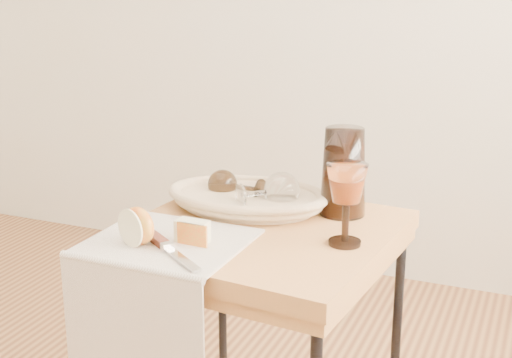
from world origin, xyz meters
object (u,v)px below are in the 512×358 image
at_px(tea_towel, 168,242).
at_px(bread_basket, 248,200).
at_px(table_knife, 169,248).
at_px(goblet_lying_a, 238,187).
at_px(pitcher, 343,172).
at_px(wine_goblet, 346,204).
at_px(goblet_lying_b, 264,192).
at_px(apple_half, 139,226).

relative_size(tea_towel, bread_basket, 0.93).
bearing_deg(table_knife, goblet_lying_a, 125.19).
xyz_separation_m(goblet_lying_a, pitcher, (0.25, 0.04, 0.06)).
bearing_deg(pitcher, wine_goblet, -80.56).
bearing_deg(pitcher, table_knife, -132.17).
distance_m(goblet_lying_a, goblet_lying_b, 0.09).
bearing_deg(wine_goblet, apple_half, -155.88).
xyz_separation_m(goblet_lying_b, table_knife, (-0.09, -0.31, -0.04)).
height_order(apple_half, table_knife, apple_half).
height_order(bread_basket, wine_goblet, wine_goblet).
height_order(bread_basket, table_knife, bread_basket).
bearing_deg(wine_goblet, table_knife, -148.58).
bearing_deg(goblet_lying_a, wine_goblet, 159.48).
bearing_deg(goblet_lying_a, bread_basket, 158.35).
height_order(bread_basket, pitcher, pitcher).
xyz_separation_m(goblet_lying_a, goblet_lying_b, (0.08, -0.04, 0.01)).
relative_size(goblet_lying_b, table_knife, 0.61).
height_order(goblet_lying_a, goblet_lying_b, goblet_lying_b).
relative_size(tea_towel, table_knife, 1.41).
relative_size(tea_towel, pitcher, 1.31).
distance_m(tea_towel, apple_half, 0.07).
relative_size(bread_basket, wine_goblet, 1.96).
bearing_deg(tea_towel, wine_goblet, 22.77).
height_order(goblet_lying_a, wine_goblet, wine_goblet).
bearing_deg(tea_towel, bread_basket, 76.94).
height_order(goblet_lying_a, apple_half, apple_half).
xyz_separation_m(tea_towel, wine_goblet, (0.35, 0.14, 0.09)).
distance_m(apple_half, table_knife, 0.09).
height_order(wine_goblet, table_knife, wine_goblet).
height_order(tea_towel, pitcher, pitcher).
relative_size(goblet_lying_b, apple_half, 1.61).
bearing_deg(bread_basket, wine_goblet, -30.01).
distance_m(bread_basket, goblet_lying_b, 0.07).
relative_size(bread_basket, apple_half, 4.00).
bearing_deg(table_knife, wine_goblet, 67.14).
xyz_separation_m(tea_towel, goblet_lying_b, (0.12, 0.25, 0.05)).
bearing_deg(wine_goblet, goblet_lying_a, 154.57).
bearing_deg(table_knife, pitcher, 91.92).
xyz_separation_m(goblet_lying_a, wine_goblet, (0.31, -0.15, 0.04)).
height_order(tea_towel, apple_half, apple_half).
distance_m(tea_towel, wine_goblet, 0.39).
bearing_deg(goblet_lying_a, apple_half, 80.64).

